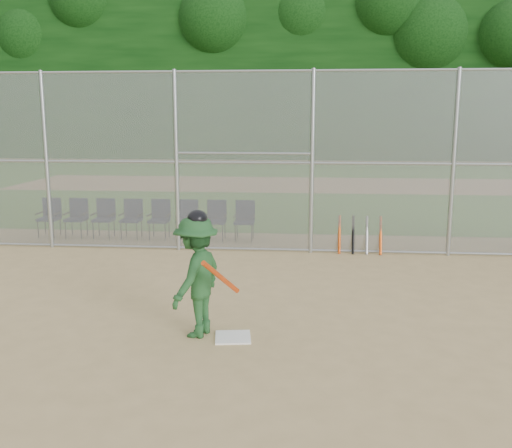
{
  "coord_description": "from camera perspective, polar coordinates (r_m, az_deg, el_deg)",
  "views": [
    {
      "loc": [
        0.9,
        -7.48,
        2.99
      ],
      "look_at": [
        0.0,
        2.5,
        1.1
      ],
      "focal_mm": 40.0,
      "sensor_mm": 36.0,
      "label": 1
    }
  ],
  "objects": [
    {
      "name": "ground",
      "position": [
        8.1,
        -1.61,
        -10.97
      ],
      "size": [
        100.0,
        100.0,
        0.0
      ],
      "primitive_type": "plane",
      "color": "tan",
      "rests_on": "ground"
    },
    {
      "name": "grass_strip",
      "position": [
        25.67,
        3.11,
        3.99
      ],
      "size": [
        100.0,
        100.0,
        0.0
      ],
      "primitive_type": "plane",
      "color": "#356B20",
      "rests_on": "ground"
    },
    {
      "name": "dirt_patch_far",
      "position": [
        25.67,
        3.11,
        4.0
      ],
      "size": [
        24.0,
        24.0,
        0.0
      ],
      "primitive_type": "plane",
      "color": "tan",
      "rests_on": "ground"
    },
    {
      "name": "backstop_fence",
      "position": [
        12.54,
        1.03,
        6.47
      ],
      "size": [
        16.09,
        0.09,
        4.0
      ],
      "color": "gray",
      "rests_on": "ground"
    },
    {
      "name": "treeline",
      "position": [
        27.61,
        3.39,
        15.88
      ],
      "size": [
        81.0,
        60.0,
        11.0
      ],
      "color": "black",
      "rests_on": "ground"
    },
    {
      "name": "home_plate",
      "position": [
        7.98,
        -2.32,
        -11.24
      ],
      "size": [
        0.54,
        0.54,
        0.02
      ],
      "primitive_type": "cube",
      "rotation": [
        0.0,
        0.0,
        0.14
      ],
      "color": "white",
      "rests_on": "ground"
    },
    {
      "name": "batter_at_plate",
      "position": [
        7.86,
        -5.96,
        -5.14
      ],
      "size": [
        1.08,
        1.33,
        1.77
      ],
      "color": "#1F4E24",
      "rests_on": "ground"
    },
    {
      "name": "spare_bats",
      "position": [
        12.79,
        10.36,
        -1.09
      ],
      "size": [
        0.96,
        0.3,
        0.85
      ],
      "color": "#D84C14",
      "rests_on": "ground"
    },
    {
      "name": "chair_0",
      "position": [
        15.29,
        -20.02,
        0.58
      ],
      "size": [
        0.54,
        0.52,
        0.96
      ],
      "primitive_type": null,
      "color": "#0D1732",
      "rests_on": "ground"
    },
    {
      "name": "chair_1",
      "position": [
        15.0,
        -17.57,
        0.55
      ],
      "size": [
        0.54,
        0.52,
        0.96
      ],
      "primitive_type": null,
      "color": "#0D1732",
      "rests_on": "ground"
    },
    {
      "name": "chair_2",
      "position": [
        14.75,
        -15.02,
        0.51
      ],
      "size": [
        0.54,
        0.52,
        0.96
      ],
      "primitive_type": null,
      "color": "#0D1732",
      "rests_on": "ground"
    },
    {
      "name": "chair_3",
      "position": [
        14.52,
        -12.39,
        0.48
      ],
      "size": [
        0.54,
        0.52,
        0.96
      ],
      "primitive_type": null,
      "color": "#0D1732",
      "rests_on": "ground"
    },
    {
      "name": "chair_4",
      "position": [
        14.32,
        -9.68,
        0.43
      ],
      "size": [
        0.54,
        0.52,
        0.96
      ],
      "primitive_type": null,
      "color": "#0D1732",
      "rests_on": "ground"
    },
    {
      "name": "chair_5",
      "position": [
        14.16,
        -6.9,
        0.39
      ],
      "size": [
        0.54,
        0.52,
        0.96
      ],
      "primitive_type": null,
      "color": "#0D1732",
      "rests_on": "ground"
    },
    {
      "name": "chair_6",
      "position": [
        14.03,
        -4.06,
        0.35
      ],
      "size": [
        0.54,
        0.52,
        0.96
      ],
      "primitive_type": null,
      "color": "#0D1732",
      "rests_on": "ground"
    },
    {
      "name": "chair_7",
      "position": [
        13.93,
        -1.18,
        0.3
      ],
      "size": [
        0.54,
        0.52,
        0.96
      ],
      "primitive_type": null,
      "color": "#0D1732",
      "rests_on": "ground"
    }
  ]
}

